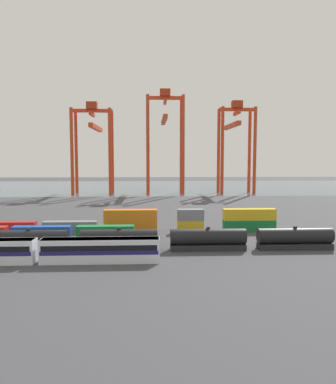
{
  "coord_description": "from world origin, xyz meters",
  "views": [
    {
      "loc": [
        9.89,
        -79.99,
        17.03
      ],
      "look_at": [
        14.95,
        30.13,
        6.97
      ],
      "focal_mm": 35.3,
      "sensor_mm": 36.0,
      "label": 1
    }
  ],
  "objects_px": {
    "freight_tank_row": "(208,239)",
    "gantry_crane_west": "(93,138)",
    "passenger_train": "(38,250)",
    "shipping_container_8": "(70,227)",
    "gantry_crane_central": "(165,131)",
    "gantry_crane_east": "(235,137)"
  },
  "relations": [
    {
      "from": "passenger_train",
      "to": "gantry_crane_west",
      "type": "height_order",
      "value": "gantry_crane_west"
    },
    {
      "from": "gantry_crane_east",
      "to": "gantry_crane_central",
      "type": "bearing_deg",
      "value": 179.75
    },
    {
      "from": "passenger_train",
      "to": "freight_tank_row",
      "type": "height_order",
      "value": "freight_tank_row"
    },
    {
      "from": "shipping_container_8",
      "to": "gantry_crane_west",
      "type": "height_order",
      "value": "gantry_crane_west"
    },
    {
      "from": "passenger_train",
      "to": "gantry_crane_west",
      "type": "relative_size",
      "value": 0.92
    },
    {
      "from": "passenger_train",
      "to": "gantry_crane_east",
      "type": "xyz_separation_m",
      "value": [
        58.98,
        120.11,
        24.7
      ]
    },
    {
      "from": "shipping_container_8",
      "to": "gantry_crane_east",
      "type": "height_order",
      "value": "gantry_crane_east"
    },
    {
      "from": "shipping_container_8",
      "to": "gantry_crane_west",
      "type": "xyz_separation_m",
      "value": [
        -8.67,
        95.42,
        25.05
      ]
    },
    {
      "from": "passenger_train",
      "to": "freight_tank_row",
      "type": "distance_m",
      "value": 29.74
    },
    {
      "from": "freight_tank_row",
      "to": "gantry_crane_west",
      "type": "distance_m",
      "value": 121.58
    },
    {
      "from": "gantry_crane_central",
      "to": "gantry_crane_east",
      "type": "height_order",
      "value": "gantry_crane_central"
    },
    {
      "from": "freight_tank_row",
      "to": "shipping_container_8",
      "type": "bearing_deg",
      "value": 148.64
    },
    {
      "from": "passenger_train",
      "to": "gantry_crane_east",
      "type": "relative_size",
      "value": 0.9
    },
    {
      "from": "freight_tank_row",
      "to": "gantry_crane_west",
      "type": "relative_size",
      "value": 1.86
    },
    {
      "from": "shipping_container_8",
      "to": "gantry_crane_east",
      "type": "relative_size",
      "value": 0.28
    },
    {
      "from": "passenger_train",
      "to": "freight_tank_row",
      "type": "bearing_deg",
      "value": 14.05
    },
    {
      "from": "gantry_crane_west",
      "to": "passenger_train",
      "type": "bearing_deg",
      "value": -85.85
    },
    {
      "from": "gantry_crane_east",
      "to": "gantry_crane_west",
      "type": "bearing_deg",
      "value": 179.87
    },
    {
      "from": "gantry_crane_east",
      "to": "freight_tank_row",
      "type": "bearing_deg",
      "value": -104.95
    },
    {
      "from": "passenger_train",
      "to": "gantry_crane_west",
      "type": "xyz_separation_m",
      "value": [
        -8.73,
        120.27,
        24.2
      ]
    },
    {
      "from": "gantry_crane_central",
      "to": "freight_tank_row",
      "type": "bearing_deg",
      "value": -88.12
    },
    {
      "from": "gantry_crane_west",
      "to": "gantry_crane_central",
      "type": "distance_m",
      "value": 34.01
    }
  ]
}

